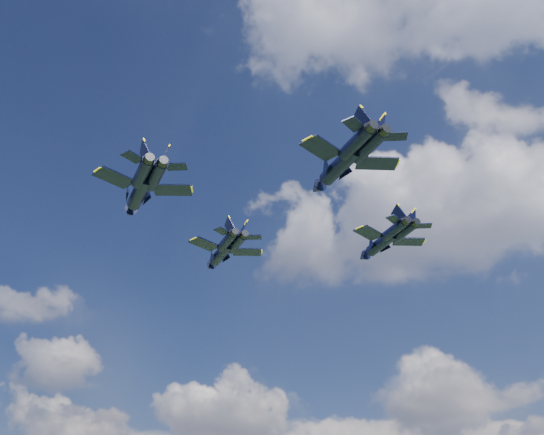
{
  "coord_description": "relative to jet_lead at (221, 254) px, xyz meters",
  "views": [
    {
      "loc": [
        41.42,
        -66.53,
        17.87
      ],
      "look_at": [
        4.27,
        8.55,
        63.51
      ],
      "focal_mm": 45.0,
      "sensor_mm": 36.0,
      "label": 1
    }
  ],
  "objects": [
    {
      "name": "jet_left",
      "position": [
        2.69,
        -25.44,
        -2.75
      ],
      "size": [
        15.17,
        13.87,
        3.96
      ],
      "rotation": [
        0.0,
        0.0,
        0.86
      ],
      "color": "black"
    },
    {
      "name": "jet_lead",
      "position": [
        0.0,
        0.0,
        0.0
      ],
      "size": [
        14.62,
        13.2,
        3.8
      ],
      "rotation": [
        0.0,
        0.0,
        0.87
      ],
      "color": "black"
    },
    {
      "name": "jet_slot",
      "position": [
        28.75,
        -21.58,
        -3.88
      ],
      "size": [
        15.24,
        13.48,
        3.93
      ],
      "rotation": [
        0.0,
        0.0,
        0.89
      ],
      "color": "black"
    },
    {
      "name": "jet_right",
      "position": [
        25.47,
        4.4,
        -1.79
      ],
      "size": [
        14.24,
        12.76,
        3.69
      ],
      "rotation": [
        0.0,
        0.0,
        0.88
      ],
      "color": "black"
    }
  ]
}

